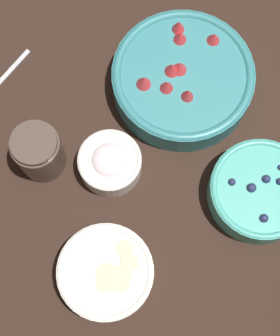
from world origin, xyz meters
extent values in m
plane|color=black|center=(0.00, 0.00, 0.00)|extent=(4.00, 4.00, 0.00)
cylinder|color=teal|center=(0.07, -0.12, 0.03)|extent=(0.25, 0.25, 0.06)
torus|color=teal|center=(0.07, -0.12, 0.05)|extent=(0.25, 0.25, 0.02)
cylinder|color=red|center=(0.07, -0.12, 0.04)|extent=(0.20, 0.20, 0.02)
cone|color=red|center=(0.08, -0.11, 0.06)|extent=(0.04, 0.04, 0.03)
cone|color=red|center=(0.12, -0.19, 0.07)|extent=(0.04, 0.04, 0.03)
cone|color=red|center=(0.03, -0.11, 0.07)|extent=(0.03, 0.03, 0.03)
cone|color=red|center=(0.14, -0.13, 0.07)|extent=(0.04, 0.04, 0.03)
cone|color=red|center=(0.16, -0.13, 0.07)|extent=(0.04, 0.04, 0.03)
cone|color=red|center=(0.07, -0.05, 0.07)|extent=(0.04, 0.04, 0.03)
cone|color=red|center=(0.06, -0.08, 0.07)|extent=(0.03, 0.03, 0.03)
cone|color=red|center=(0.08, -0.10, 0.07)|extent=(0.03, 0.03, 0.03)
cylinder|color=#47AD9E|center=(-0.15, -0.17, 0.03)|extent=(0.17, 0.17, 0.05)
torus|color=#47AD9E|center=(-0.15, -0.17, 0.05)|extent=(0.17, 0.17, 0.01)
cylinder|color=#23284C|center=(-0.15, -0.17, 0.04)|extent=(0.13, 0.13, 0.02)
sphere|color=#23284C|center=(-0.13, -0.13, 0.05)|extent=(0.01, 0.01, 0.01)
sphere|color=#23284C|center=(-0.14, -0.18, 0.05)|extent=(0.01, 0.01, 0.01)
sphere|color=#23284C|center=(-0.15, -0.16, 0.05)|extent=(0.02, 0.02, 0.02)
sphere|color=#23284C|center=(-0.20, -0.16, 0.05)|extent=(0.01, 0.01, 0.01)
sphere|color=#23284C|center=(-0.20, -0.16, 0.05)|extent=(0.01, 0.01, 0.01)
sphere|color=#23284C|center=(-0.15, -0.20, 0.05)|extent=(0.01, 0.01, 0.01)
sphere|color=#23284C|center=(-0.13, -0.21, 0.05)|extent=(0.01, 0.01, 0.01)
cylinder|color=white|center=(-0.21, 0.11, 0.03)|extent=(0.15, 0.15, 0.05)
torus|color=white|center=(-0.21, 0.11, 0.05)|extent=(0.15, 0.15, 0.01)
cylinder|color=beige|center=(-0.21, 0.11, 0.04)|extent=(0.12, 0.12, 0.02)
cylinder|color=beige|center=(-0.20, 0.07, 0.05)|extent=(0.03, 0.03, 0.01)
cylinder|color=beige|center=(-0.22, 0.08, 0.05)|extent=(0.03, 0.03, 0.01)
cylinder|color=beige|center=(-0.23, 0.09, 0.06)|extent=(0.02, 0.02, 0.01)
cylinder|color=beige|center=(-0.22, 0.11, 0.05)|extent=(0.03, 0.03, 0.01)
cylinder|color=beige|center=(-0.23, 0.09, 0.06)|extent=(0.03, 0.03, 0.01)
cylinder|color=beige|center=(-0.21, 0.10, 0.05)|extent=(0.03, 0.03, 0.00)
cylinder|color=beige|center=(-0.22, 0.09, 0.05)|extent=(0.03, 0.03, 0.01)
cylinder|color=beige|center=(-0.18, 0.07, 0.05)|extent=(0.03, 0.03, 0.00)
cylinder|color=silver|center=(-0.03, 0.05, 0.02)|extent=(0.11, 0.11, 0.05)
torus|color=silver|center=(-0.03, 0.05, 0.04)|extent=(0.11, 0.11, 0.01)
cylinder|color=white|center=(-0.03, 0.05, 0.04)|extent=(0.08, 0.08, 0.01)
ellipsoid|color=white|center=(-0.03, 0.05, 0.04)|extent=(0.06, 0.06, 0.03)
cylinder|color=#4C3D33|center=(0.02, 0.15, 0.04)|extent=(0.08, 0.08, 0.09)
cylinder|color=#3D2316|center=(0.02, 0.15, 0.04)|extent=(0.07, 0.07, 0.07)
cylinder|color=#4C3D33|center=(0.02, 0.15, 0.09)|extent=(0.07, 0.07, 0.01)
cube|color=silver|center=(0.19, 0.17, 0.00)|extent=(0.07, 0.10, 0.01)
camera|label=1|loc=(-0.30, 0.08, 0.93)|focal=60.00mm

